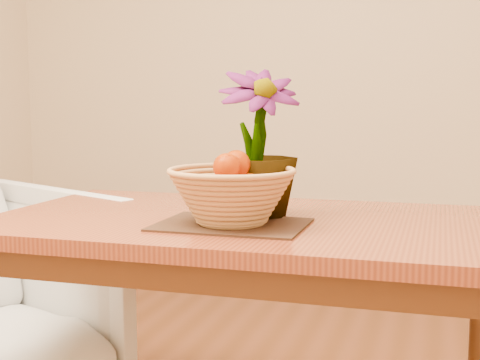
# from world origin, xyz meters

# --- Properties ---
(wall_back) EXTENTS (4.00, 0.02, 2.70)m
(wall_back) POSITION_xyz_m (0.00, 2.25, 1.35)
(wall_back) COLOR beige
(wall_back) RESTS_ON floor
(table) EXTENTS (1.40, 0.80, 0.75)m
(table) POSITION_xyz_m (0.00, 0.30, 0.66)
(table) COLOR brown
(table) RESTS_ON floor
(placemat) EXTENTS (0.37, 0.28, 0.01)m
(placemat) POSITION_xyz_m (-0.01, 0.18, 0.75)
(placemat) COLOR #361C13
(placemat) RESTS_ON table
(wicker_basket) EXTENTS (0.33, 0.33, 0.13)m
(wicker_basket) POSITION_xyz_m (-0.01, 0.18, 0.82)
(wicker_basket) COLOR tan
(wicker_basket) RESTS_ON placemat
(orange_pile) EXTENTS (0.17, 0.17, 0.13)m
(orange_pile) POSITION_xyz_m (-0.01, 0.18, 0.87)
(orange_pile) COLOR #F15D03
(orange_pile) RESTS_ON wicker_basket
(potted_plant) EXTENTS (0.31, 0.31, 0.40)m
(potted_plant) POSITION_xyz_m (0.01, 0.32, 0.95)
(potted_plant) COLOR #144614
(potted_plant) RESTS_ON table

